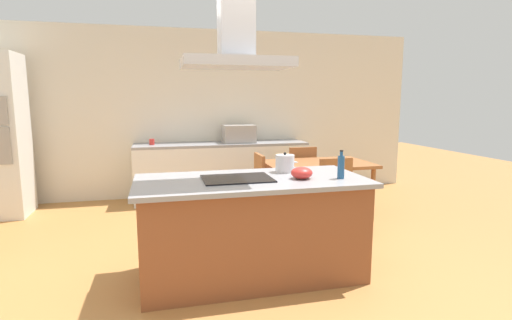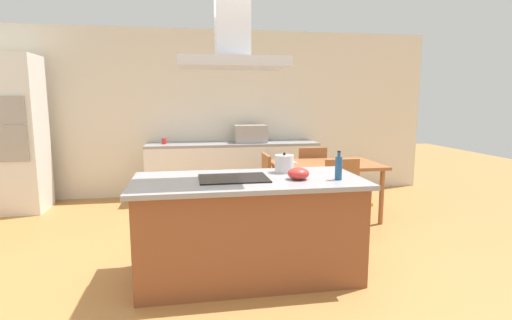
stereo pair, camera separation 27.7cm
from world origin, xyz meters
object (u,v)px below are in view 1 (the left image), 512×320
at_px(chair_facing_island, 339,191).
at_px(range_hood, 236,37).
at_px(cooktop, 237,179).
at_px(dining_table, 318,169).
at_px(countertop_microwave, 239,134).
at_px(olive_oil_bottle, 341,167).
at_px(tea_kettle, 285,163).
at_px(mixing_bowl, 302,173).
at_px(chair_at_left_end, 251,184).
at_px(chair_facing_back_wall, 300,171).
at_px(coffee_mug_red, 152,142).

height_order(chair_facing_island, range_hood, range_hood).
distance_m(cooktop, dining_table, 2.11).
bearing_deg(countertop_microwave, olive_oil_bottle, -84.64).
distance_m(olive_oil_bottle, dining_table, 1.85).
relative_size(cooktop, tea_kettle, 2.58).
bearing_deg(chair_facing_island, tea_kettle, -144.09).
distance_m(olive_oil_bottle, range_hood, 1.42).
bearing_deg(dining_table, chair_facing_island, -90.00).
bearing_deg(tea_kettle, mixing_bowl, -83.49).
distance_m(chair_at_left_end, chair_facing_island, 1.13).
xyz_separation_m(mixing_bowl, range_hood, (-0.55, 0.11, 1.15)).
distance_m(olive_oil_bottle, chair_facing_back_wall, 2.51).
height_order(cooktop, tea_kettle, tea_kettle).
xyz_separation_m(chair_at_left_end, chair_facing_island, (0.92, -0.67, 0.00)).
relative_size(chair_facing_back_wall, chair_facing_island, 1.00).
xyz_separation_m(tea_kettle, chair_facing_back_wall, (0.90, 1.98, -0.48)).
distance_m(countertop_microwave, dining_table, 1.60).
bearing_deg(mixing_bowl, chair_at_left_end, 92.02).
bearing_deg(cooktop, coffee_mug_red, 104.56).
xyz_separation_m(cooktop, tea_kettle, (0.51, 0.24, 0.08)).
bearing_deg(cooktop, chair_facing_island, 32.09).
xyz_separation_m(tea_kettle, chair_at_left_end, (-0.02, 1.31, -0.48)).
relative_size(coffee_mug_red, chair_facing_back_wall, 0.10).
bearing_deg(countertop_microwave, cooktop, -101.84).
xyz_separation_m(olive_oil_bottle, mixing_bowl, (-0.34, 0.07, -0.05)).
bearing_deg(olive_oil_bottle, cooktop, 168.13).
height_order(tea_kettle, dining_table, tea_kettle).
distance_m(coffee_mug_red, chair_facing_island, 2.98).
relative_size(cooktop, range_hood, 0.67).
distance_m(countertop_microwave, range_hood, 3.13).
relative_size(cooktop, chair_facing_back_wall, 0.67).
distance_m(coffee_mug_red, range_hood, 3.20).
xyz_separation_m(olive_oil_bottle, countertop_microwave, (-0.29, 3.07, 0.03)).
height_order(mixing_bowl, range_hood, range_hood).
xyz_separation_m(dining_table, chair_at_left_end, (-0.92, -0.00, -0.16)).
height_order(chair_facing_back_wall, range_hood, range_hood).
height_order(chair_at_left_end, range_hood, range_hood).
distance_m(tea_kettle, coffee_mug_red, 2.94).
bearing_deg(chair_facing_island, chair_facing_back_wall, 90.00).
relative_size(olive_oil_bottle, chair_facing_island, 0.28).
xyz_separation_m(coffee_mug_red, range_hood, (0.75, -2.89, 1.16)).
height_order(countertop_microwave, chair_facing_back_wall, countertop_microwave).
distance_m(cooktop, chair_facing_island, 1.71).
xyz_separation_m(cooktop, dining_table, (1.41, 1.55, -0.24)).
distance_m(countertop_microwave, coffee_mug_red, 1.36).
xyz_separation_m(tea_kettle, range_hood, (-0.51, -0.24, 1.12)).
bearing_deg(dining_table, cooktop, -132.32).
xyz_separation_m(cooktop, chair_at_left_end, (0.50, 1.55, -0.40)).
bearing_deg(chair_facing_back_wall, chair_at_left_end, -143.99).
distance_m(olive_oil_bottle, chair_facing_island, 1.29).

